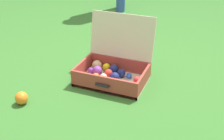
# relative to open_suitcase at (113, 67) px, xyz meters

# --- Properties ---
(ground_plane) EXTENTS (16.00, 16.00, 0.00)m
(ground_plane) POSITION_rel_open_suitcase_xyz_m (-0.05, -0.01, -0.11)
(ground_plane) COLOR #336B28
(open_suitcase) EXTENTS (0.54, 0.47, 0.50)m
(open_suitcase) POSITION_rel_open_suitcase_xyz_m (0.00, 0.00, 0.00)
(open_suitcase) COLOR beige
(open_suitcase) RESTS_ON ground
(stray_ball_on_grass) EXTENTS (0.09, 0.09, 0.09)m
(stray_ball_on_grass) POSITION_rel_open_suitcase_xyz_m (-0.47, -0.57, -0.06)
(stray_ball_on_grass) COLOR orange
(stray_ball_on_grass) RESTS_ON ground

